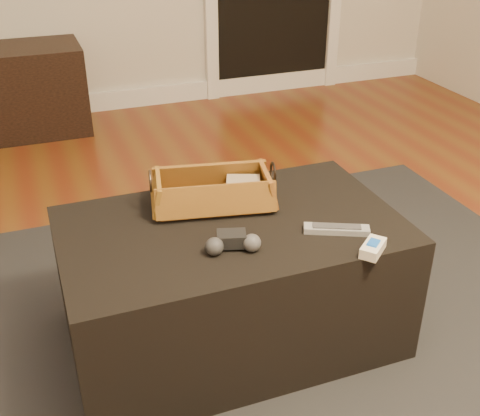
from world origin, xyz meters
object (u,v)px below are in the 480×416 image
object	(u,v)px
game_controller	(233,242)
silver_remote	(337,229)
wicker_basket	(213,193)
cream_gadget	(373,248)
tv_remote	(208,201)
ottoman	(232,282)

from	to	relation	value
game_controller	silver_remote	xyz separation A→B (m)	(0.31, -0.01, -0.02)
wicker_basket	cream_gadget	distance (m)	0.52
tv_remote	cream_gadget	size ratio (longest dim) A/B	1.95
ottoman	wicker_basket	distance (m)	0.29
ottoman	silver_remote	xyz separation A→B (m)	(0.27, -0.15, 0.22)
ottoman	game_controller	bearing A→B (deg)	-108.31
ottoman	cream_gadget	xyz separation A→B (m)	(0.31, -0.28, 0.23)
cream_gadget	game_controller	bearing A→B (deg)	157.47
wicker_basket	silver_remote	world-z (taller)	wicker_basket
cream_gadget	tv_remote	bearing A→B (deg)	130.46
silver_remote	cream_gadget	bearing A→B (deg)	-73.47
tv_remote	game_controller	world-z (taller)	game_controller
wicker_basket	cream_gadget	size ratio (longest dim) A/B	3.98
game_controller	cream_gadget	distance (m)	0.38
tv_remote	wicker_basket	bearing A→B (deg)	30.87
ottoman	silver_remote	world-z (taller)	silver_remote
game_controller	silver_remote	distance (m)	0.31
game_controller	cream_gadget	world-z (taller)	game_controller
ottoman	game_controller	distance (m)	0.27
game_controller	cream_gadget	bearing A→B (deg)	-22.53
tv_remote	wicker_basket	world-z (taller)	wicker_basket
silver_remote	ottoman	bearing A→B (deg)	150.77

